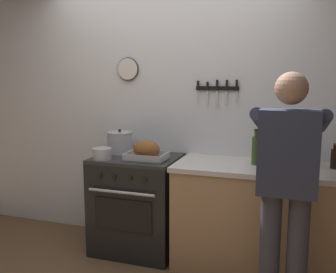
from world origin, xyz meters
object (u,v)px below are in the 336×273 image
(roasting_pan, at_px, (146,151))
(saucepan, at_px, (102,154))
(bottle_soy_sauce, at_px, (334,158))
(bottle_vinegar, at_px, (301,151))
(bottle_olive_oil, at_px, (255,150))
(stove, at_px, (137,204))
(cutting_board, at_px, (291,170))
(bottle_wine_red, at_px, (311,150))
(person_cook, at_px, (287,180))
(stock_pot, at_px, (120,142))

(roasting_pan, height_order, saucepan, roasting_pan)
(bottle_soy_sauce, xyz_separation_m, bottle_vinegar, (-0.25, 0.14, 0.01))
(roasting_pan, distance_m, bottle_olive_oil, 0.94)
(stove, distance_m, cutting_board, 1.43)
(saucepan, relative_size, bottle_wine_red, 0.51)
(person_cook, xyz_separation_m, bottle_olive_oil, (-0.27, 0.61, 0.07))
(person_cook, height_order, roasting_pan, person_cook)
(cutting_board, bearing_deg, roasting_pan, 179.03)
(stock_pot, bearing_deg, person_cook, -23.95)
(stove, xyz_separation_m, bottle_soy_sauce, (1.68, 0.08, 0.53))
(bottle_olive_oil, height_order, bottle_vinegar, bottle_olive_oil)
(stock_pot, bearing_deg, bottle_wine_red, -1.07)
(person_cook, height_order, stock_pot, person_cook)
(stove, bearing_deg, bottle_olive_oil, 1.71)
(bottle_olive_oil, bearing_deg, roasting_pan, -171.42)
(roasting_pan, relative_size, bottle_soy_sauce, 1.71)
(stove, distance_m, bottle_soy_sauce, 1.76)
(stock_pot, height_order, bottle_soy_sauce, stock_pot)
(bottle_olive_oil, bearing_deg, bottle_soy_sauce, 4.85)
(roasting_pan, height_order, bottle_olive_oil, bottle_olive_oil)
(person_cook, bearing_deg, saucepan, 63.59)
(cutting_board, distance_m, bottle_vinegar, 0.37)
(bottle_wine_red, bearing_deg, cutting_board, -124.93)
(bottle_wine_red, bearing_deg, stock_pot, 178.93)
(stove, height_order, cutting_board, cutting_board)
(bottle_wine_red, bearing_deg, saucepan, -171.02)
(roasting_pan, relative_size, bottle_wine_red, 1.06)
(person_cook, xyz_separation_m, stock_pot, (-1.56, 0.69, 0.05))
(stove, height_order, bottle_soy_sauce, bottle_soy_sauce)
(roasting_pan, relative_size, cutting_board, 0.98)
(bottle_soy_sauce, relative_size, bottle_vinegar, 0.86)
(stock_pot, xyz_separation_m, cutting_board, (1.58, -0.24, -0.09))
(person_cook, relative_size, stock_pot, 6.72)
(stove, relative_size, roasting_pan, 2.56)
(person_cook, bearing_deg, stock_pot, 53.27)
(bottle_olive_oil, xyz_separation_m, bottle_wine_red, (0.43, 0.05, 0.01))
(person_cook, xyz_separation_m, bottle_soy_sauce, (0.34, 0.67, 0.03))
(bottle_vinegar, bearing_deg, stove, -171.24)
(stove, bearing_deg, bottle_soy_sauce, 2.86)
(stove, xyz_separation_m, bottle_wine_red, (1.50, 0.08, 0.59))
(roasting_pan, bearing_deg, bottle_wine_red, 7.75)
(roasting_pan, bearing_deg, bottle_soy_sauce, 7.10)
(roasting_pan, xyz_separation_m, stock_pot, (-0.36, 0.22, 0.02))
(person_cook, relative_size, bottle_olive_oil, 5.54)
(roasting_pan, height_order, bottle_soy_sauce, bottle_soy_sauce)
(stove, distance_m, stock_pot, 0.61)
(bottle_olive_oil, bearing_deg, stock_pot, 176.57)
(stock_pot, distance_m, bottle_wine_red, 1.72)
(person_cook, height_order, bottle_soy_sauce, person_cook)
(bottle_wine_red, bearing_deg, roasting_pan, -172.25)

